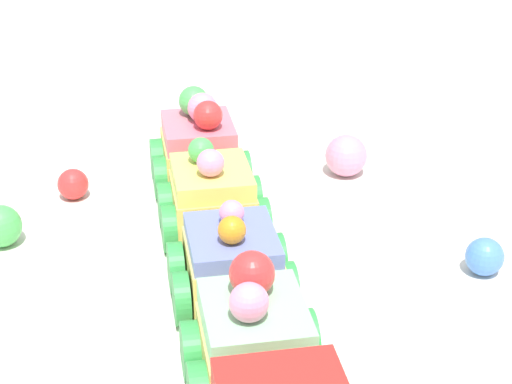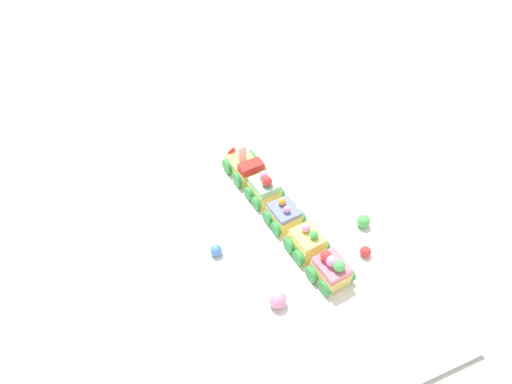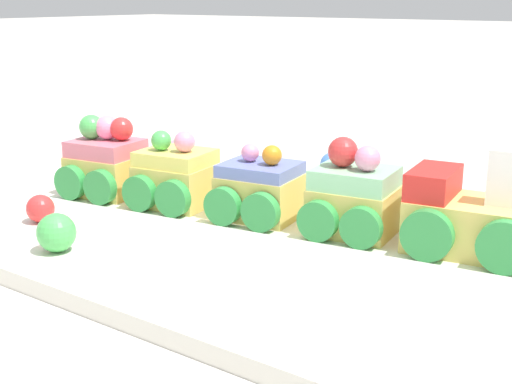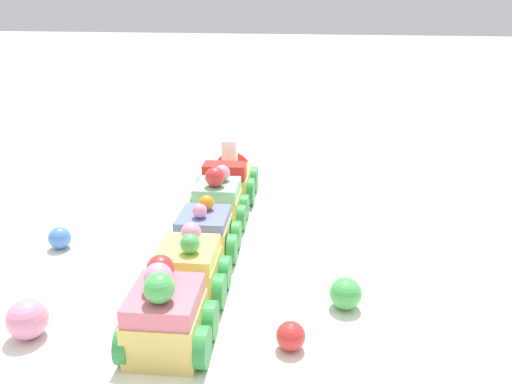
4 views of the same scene
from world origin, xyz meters
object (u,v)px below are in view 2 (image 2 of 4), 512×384
(cake_train_locomotive, at_px, (243,164))
(cake_car_blueberry, at_px, (284,215))
(gumball_blue, at_px, (216,250))
(gumball_green, at_px, (363,221))
(cake_car_lemon, at_px, (307,242))
(cake_car_strawberry, at_px, (331,270))
(gumball_pink, at_px, (278,299))
(gumball_red, at_px, (365,252))
(cake_car_mint, at_px, (264,190))

(cake_train_locomotive, bearing_deg, cake_car_blueberry, -179.96)
(gumball_blue, xyz_separation_m, gumball_green, (-0.04, -0.29, 0.00))
(cake_car_lemon, height_order, cake_car_strawberry, cake_car_strawberry)
(cake_train_locomotive, xyz_separation_m, gumball_blue, (-0.19, 0.12, -0.01))
(cake_car_blueberry, height_order, gumball_pink, cake_car_blueberry)
(cake_car_lemon, xyz_separation_m, gumball_red, (-0.05, -0.10, -0.01))
(cake_car_blueberry, relative_size, cake_car_strawberry, 1.00)
(cake_car_mint, distance_m, cake_car_blueberry, 0.08)
(cake_train_locomotive, bearing_deg, gumball_blue, 138.85)
(gumball_pink, relative_size, gumball_green, 1.15)
(cake_car_lemon, xyz_separation_m, gumball_blue, (0.05, 0.16, -0.01))
(cake_train_locomotive, height_order, gumball_green, cake_train_locomotive)
(cake_car_lemon, relative_size, gumball_green, 2.80)
(cake_train_locomotive, distance_m, cake_car_lemon, 0.25)
(cake_train_locomotive, height_order, cake_car_lemon, cake_train_locomotive)
(cake_train_locomotive, height_order, gumball_blue, cake_train_locomotive)
(cake_car_lemon, height_order, gumball_pink, cake_car_lemon)
(cake_train_locomotive, xyz_separation_m, gumball_green, (-0.24, -0.17, -0.01))
(gumball_green, bearing_deg, gumball_blue, 81.66)
(cake_train_locomotive, height_order, gumball_red, cake_train_locomotive)
(cake_train_locomotive, distance_m, cake_car_blueberry, 0.17)
(cake_car_blueberry, xyz_separation_m, gumball_green, (-0.07, -0.14, -0.01))
(gumball_pink, bearing_deg, gumball_red, -80.82)
(gumball_blue, relative_size, gumball_green, 0.86)
(cake_train_locomotive, height_order, cake_car_blueberry, cake_train_locomotive)
(cake_train_locomotive, bearing_deg, gumball_red, -164.23)
(gumball_red, bearing_deg, cake_car_strawberry, 103.14)
(cake_car_blueberry, bearing_deg, gumball_green, -122.88)
(cake_car_blueberry, relative_size, gumball_red, 3.47)
(cake_car_strawberry, relative_size, gumball_pink, 2.44)
(cake_train_locomotive, distance_m, gumball_red, 0.33)
(cake_car_blueberry, height_order, cake_car_lemon, cake_car_lemon)
(gumball_blue, distance_m, gumball_red, 0.28)
(cake_car_mint, bearing_deg, cake_car_lemon, -179.97)
(cake_car_blueberry, relative_size, cake_car_lemon, 1.00)
(gumball_blue, bearing_deg, gumball_pink, -154.69)
(cake_train_locomotive, height_order, gumball_pink, cake_train_locomotive)
(cake_car_blueberry, xyz_separation_m, gumball_pink, (-0.16, 0.08, -0.01))
(cake_car_mint, height_order, cake_car_lemon, cake_car_mint)
(cake_train_locomotive, bearing_deg, gumball_green, -152.82)
(cake_car_blueberry, xyz_separation_m, gumball_blue, (-0.02, 0.15, -0.01))
(gumball_blue, bearing_deg, cake_car_mint, -54.43)
(cake_car_lemon, relative_size, gumball_blue, 3.26)
(gumball_blue, height_order, gumball_green, gumball_green)
(cake_train_locomotive, relative_size, cake_car_strawberry, 1.56)
(cake_train_locomotive, bearing_deg, gumball_pink, 161.43)
(cake_train_locomotive, relative_size, gumball_blue, 5.10)
(cake_car_blueberry, relative_size, gumball_blue, 3.26)
(cake_car_blueberry, height_order, gumball_blue, cake_car_blueberry)
(cake_car_strawberry, distance_m, gumball_red, 0.09)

